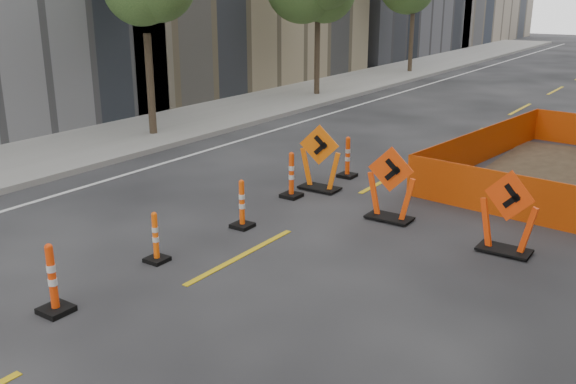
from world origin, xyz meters
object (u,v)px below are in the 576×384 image
Objects in this scene: channelizer_5 at (242,204)px; chevron_sign_center at (391,184)px; chevron_sign_left at (320,158)px; chevron_sign_right at (508,212)px; channelizer_3 at (52,279)px; channelizer_6 at (291,175)px; channelizer_7 at (348,157)px; channelizer_4 at (156,237)px.

chevron_sign_center reaches higher than channelizer_5.
chevron_sign_right is (4.82, -1.36, -0.01)m from chevron_sign_left.
channelizer_3 is 0.70× the size of chevron_sign_center.
channelizer_3 reaches higher than channelizer_5.
channelizer_6 is (-0.29, 2.20, 0.04)m from channelizer_5.
channelizer_7 is at bearing 83.74° from channelizer_6.
channelizer_7 is at bearing 75.07° from chevron_sign_left.
channelizer_6 is (-0.10, 4.39, 0.07)m from channelizer_4.
channelizer_3 is at bearing -104.88° from chevron_sign_left.
chevron_sign_left reaches higher than channelizer_7.
channelizer_5 is at bearing -82.53° from channelizer_6.
channelizer_6 is at bearing 97.47° from channelizer_5.
channelizer_7 is at bearing 125.86° from chevron_sign_center.
channelizer_3 is 6.59m from channelizer_6.
chevron_sign_left is (-0.00, -1.34, 0.27)m from channelizer_7.
chevron_sign_center reaches higher than channelizer_3.
chevron_sign_left is at bearing 148.19° from chevron_sign_center.
chevron_sign_center reaches higher than channelizer_7.
channelizer_3 is 6.89m from chevron_sign_center.
channelizer_5 is (0.19, 2.20, 0.04)m from channelizer_4.
channelizer_4 is 0.92× the size of channelizer_5.
channelizer_4 is at bearing -91.25° from channelizer_7.
channelizer_4 is at bearing -131.48° from chevron_sign_right.
channelizer_3 is 0.69× the size of chevron_sign_left.
chevron_sign_center reaches higher than channelizer_4.
chevron_sign_right is at bearing -29.30° from channelizer_7.
chevron_sign_left is at bearing 74.56° from channelizer_6.
channelizer_3 is at bearing -86.82° from channelizer_4.
channelizer_7 is 5.52m from chevron_sign_right.
chevron_sign_left is at bearing 174.63° from chevron_sign_right.
channelizer_5 is 0.64× the size of chevron_sign_center.
channelizer_4 is 5.26m from chevron_sign_left.
chevron_sign_left is at bearing 88.48° from channelizer_4.
chevron_sign_center is at bearing 42.77° from channelizer_5.
chevron_sign_center is (2.26, 2.09, 0.29)m from channelizer_5.
chevron_sign_left reaches higher than channelizer_3.
channelizer_6 is 0.68× the size of chevron_sign_center.
chevron_sign_right reaches higher than channelizer_4.
channelizer_6 is 0.93m from chevron_sign_left.
channelizer_3 is at bearing -118.06° from chevron_sign_right.
channelizer_3 is 0.70× the size of chevron_sign_right.
chevron_sign_left reaches higher than chevron_sign_right.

